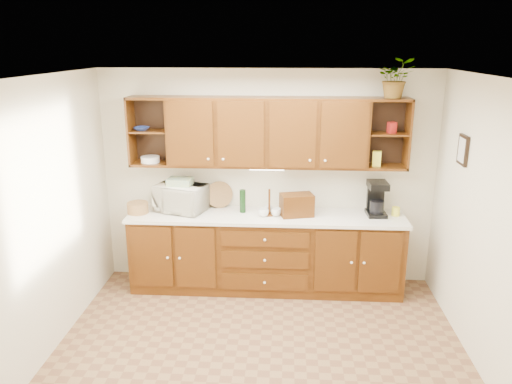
# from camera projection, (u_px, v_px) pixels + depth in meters

# --- Properties ---
(floor) EXTENTS (4.00, 4.00, 0.00)m
(floor) POSITION_uv_depth(u_px,v_px,m) (259.00, 358.00, 4.74)
(floor) COLOR brown
(floor) RESTS_ON ground
(ceiling) EXTENTS (4.00, 4.00, 0.00)m
(ceiling) POSITION_uv_depth(u_px,v_px,m) (260.00, 78.00, 4.00)
(ceiling) COLOR white
(ceiling) RESTS_ON back_wall
(back_wall) EXTENTS (4.00, 0.00, 4.00)m
(back_wall) POSITION_uv_depth(u_px,v_px,m) (267.00, 178.00, 6.04)
(back_wall) COLOR beige
(back_wall) RESTS_ON floor
(left_wall) EXTENTS (0.00, 3.50, 3.50)m
(left_wall) POSITION_uv_depth(u_px,v_px,m) (38.00, 225.00, 4.49)
(left_wall) COLOR beige
(left_wall) RESTS_ON floor
(right_wall) EXTENTS (0.00, 3.50, 3.50)m
(right_wall) POSITION_uv_depth(u_px,v_px,m) (493.00, 235.00, 4.25)
(right_wall) COLOR beige
(right_wall) RESTS_ON floor
(base_cabinets) EXTENTS (3.20, 0.60, 0.90)m
(base_cabinets) POSITION_uv_depth(u_px,v_px,m) (266.00, 253.00, 6.00)
(base_cabinets) COLOR #391B06
(base_cabinets) RESTS_ON floor
(countertop) EXTENTS (3.24, 0.64, 0.04)m
(countertop) POSITION_uv_depth(u_px,v_px,m) (266.00, 216.00, 5.86)
(countertop) COLOR white
(countertop) RESTS_ON base_cabinets
(upper_cabinets) EXTENTS (3.20, 0.33, 0.80)m
(upper_cabinets) POSITION_uv_depth(u_px,v_px,m) (268.00, 132.00, 5.72)
(upper_cabinets) COLOR #391B06
(upper_cabinets) RESTS_ON back_wall
(undercabinet_light) EXTENTS (0.40, 0.05, 0.02)m
(undercabinet_light) POSITION_uv_depth(u_px,v_px,m) (267.00, 169.00, 5.79)
(undercabinet_light) COLOR white
(undercabinet_light) RESTS_ON upper_cabinets
(framed_picture) EXTENTS (0.03, 0.24, 0.30)m
(framed_picture) POSITION_uv_depth(u_px,v_px,m) (463.00, 150.00, 4.96)
(framed_picture) COLOR black
(framed_picture) RESTS_ON right_wall
(wicker_basket) EXTENTS (0.28, 0.28, 0.13)m
(wicker_basket) POSITION_uv_depth(u_px,v_px,m) (138.00, 208.00, 5.89)
(wicker_basket) COLOR olive
(wicker_basket) RESTS_ON countertop
(microwave) EXTENTS (0.67, 0.55, 0.32)m
(microwave) POSITION_uv_depth(u_px,v_px,m) (181.00, 198.00, 5.94)
(microwave) COLOR #EDE4CC
(microwave) RESTS_ON countertop
(towel_stack) EXTENTS (0.30, 0.23, 0.08)m
(towel_stack) POSITION_uv_depth(u_px,v_px,m) (180.00, 182.00, 5.89)
(towel_stack) COLOR #BFC05A
(towel_stack) RESTS_ON microwave
(wine_bottle) EXTENTS (0.09, 0.09, 0.28)m
(wine_bottle) POSITION_uv_depth(u_px,v_px,m) (243.00, 201.00, 5.90)
(wine_bottle) COLOR black
(wine_bottle) RESTS_ON countertop
(woven_tray) EXTENTS (0.34, 0.18, 0.32)m
(woven_tray) POSITION_uv_depth(u_px,v_px,m) (220.00, 206.00, 6.12)
(woven_tray) COLOR olive
(woven_tray) RESTS_ON countertop
(bread_box) EXTENTS (0.42, 0.31, 0.26)m
(bread_box) POSITION_uv_depth(u_px,v_px,m) (297.00, 205.00, 5.79)
(bread_box) COLOR #391B06
(bread_box) RESTS_ON countertop
(mug_tree) EXTENTS (0.29, 0.29, 0.32)m
(mug_tree) POSITION_uv_depth(u_px,v_px,m) (269.00, 211.00, 5.82)
(mug_tree) COLOR #391B06
(mug_tree) RESTS_ON countertop
(canister_red) EXTENTS (0.11, 0.11, 0.13)m
(canister_red) POSITION_uv_depth(u_px,v_px,m) (300.00, 209.00, 5.83)
(canister_red) COLOR maroon
(canister_red) RESTS_ON countertop
(canister_white) EXTENTS (0.11, 0.11, 0.19)m
(canister_white) POSITION_uv_depth(u_px,v_px,m) (297.00, 205.00, 5.91)
(canister_white) COLOR white
(canister_white) RESTS_ON countertop
(canister_yellow) EXTENTS (0.12, 0.12, 0.10)m
(canister_yellow) POSITION_uv_depth(u_px,v_px,m) (396.00, 211.00, 5.80)
(canister_yellow) COLOR yellow
(canister_yellow) RESTS_ON countertop
(coffee_maker) EXTENTS (0.23, 0.29, 0.41)m
(coffee_maker) POSITION_uv_depth(u_px,v_px,m) (377.00, 199.00, 5.80)
(coffee_maker) COLOR black
(coffee_maker) RESTS_ON countertop
(bowl_stack) EXTENTS (0.21, 0.21, 0.04)m
(bowl_stack) POSITION_uv_depth(u_px,v_px,m) (142.00, 129.00, 5.78)
(bowl_stack) COLOR navy
(bowl_stack) RESTS_ON upper_cabinets
(plate_stack) EXTENTS (0.27, 0.27, 0.07)m
(plate_stack) POSITION_uv_depth(u_px,v_px,m) (150.00, 159.00, 5.88)
(plate_stack) COLOR white
(plate_stack) RESTS_ON upper_cabinets
(pantry_box_yellow) EXTENTS (0.11, 0.09, 0.17)m
(pantry_box_yellow) POSITION_uv_depth(u_px,v_px,m) (377.00, 159.00, 5.69)
(pantry_box_yellow) COLOR yellow
(pantry_box_yellow) RESTS_ON upper_cabinets
(pantry_box_red) EXTENTS (0.11, 0.10, 0.13)m
(pantry_box_red) POSITION_uv_depth(u_px,v_px,m) (392.00, 128.00, 5.59)
(pantry_box_red) COLOR maroon
(pantry_box_red) RESTS_ON upper_cabinets
(potted_plant) EXTENTS (0.42, 0.37, 0.43)m
(potted_plant) POSITION_uv_depth(u_px,v_px,m) (396.00, 78.00, 5.41)
(potted_plant) COLOR #999999
(potted_plant) RESTS_ON upper_cabinets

